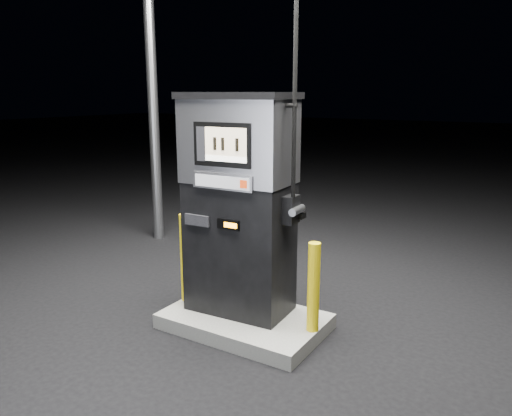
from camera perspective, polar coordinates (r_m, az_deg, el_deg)
The scene contains 5 objects.
ground at distance 5.29m, azimuth -1.30°, elevation -13.52°, with size 80.00×80.00×0.00m, color black.
pump_island at distance 5.26m, azimuth -1.30°, elevation -12.79°, with size 1.60×1.00×0.15m, color slate.
fuel_dispenser at distance 5.00m, azimuth -1.88°, elevation 0.60°, with size 1.24×0.72×4.61m.
bollard_left at distance 5.45m, azimuth -7.97°, elevation -5.63°, with size 0.13×0.13×0.97m, color yellow.
bollard_right at distance 4.77m, azimuth 6.59°, elevation -8.99°, with size 0.12×0.12×0.87m, color yellow.
Camera 1 is at (2.58, -3.97, 2.37)m, focal length 35.00 mm.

